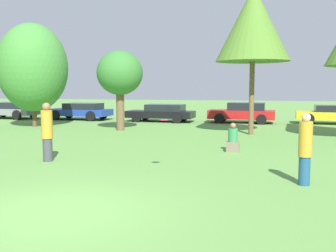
% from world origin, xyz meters
% --- Properties ---
extents(ground_plane, '(120.00, 120.00, 0.00)m').
position_xyz_m(ground_plane, '(0.00, 0.00, 0.00)').
color(ground_plane, '#5B8E42').
extents(person_thrower, '(0.36, 0.36, 1.87)m').
position_xyz_m(person_thrower, '(-2.80, 4.46, 0.95)').
color(person_thrower, '#3F3F47').
rests_on(person_thrower, ground).
extents(person_catcher, '(0.32, 0.32, 1.75)m').
position_xyz_m(person_catcher, '(4.83, 3.16, 0.89)').
color(person_catcher, navy).
rests_on(person_catcher, ground).
extents(frisbee, '(0.25, 0.25, 0.06)m').
position_xyz_m(frisbee, '(1.20, 3.69, 1.47)').
color(frisbee, '#F21E72').
extents(bystander_sitting, '(0.46, 0.38, 1.06)m').
position_xyz_m(bystander_sitting, '(2.86, 7.59, 0.43)').
color(bystander_sitting, '#726651').
rests_on(bystander_sitting, ground).
extents(tree_0, '(4.05, 4.05, 6.07)m').
position_xyz_m(tree_0, '(-9.20, 13.91, 3.48)').
color(tree_0, brown).
rests_on(tree_0, ground).
extents(tree_1, '(2.48, 2.48, 4.29)m').
position_xyz_m(tree_1, '(-3.52, 13.19, 3.05)').
color(tree_1, brown).
rests_on(tree_1, ground).
extents(tree_2, '(3.61, 3.61, 7.20)m').
position_xyz_m(tree_2, '(3.44, 12.90, 5.38)').
color(tree_2, brown).
rests_on(tree_2, ground).
extents(parked_car_grey, '(4.51, 2.24, 1.21)m').
position_xyz_m(parked_car_grey, '(-14.18, 18.68, 0.66)').
color(parked_car_grey, slate).
rests_on(parked_car_grey, ground).
extents(parked_car_blue, '(4.61, 2.29, 1.19)m').
position_xyz_m(parked_car_blue, '(-8.65, 18.93, 0.65)').
color(parked_car_blue, '#1E389E').
rests_on(parked_car_blue, ground).
extents(parked_car_black, '(4.64, 2.14, 1.18)m').
position_xyz_m(parked_car_black, '(-2.55, 18.72, 0.63)').
color(parked_car_black, black).
rests_on(parked_car_black, ground).
extents(parked_car_red, '(4.36, 2.03, 1.33)m').
position_xyz_m(parked_car_red, '(2.83, 19.04, 0.69)').
color(parked_car_red, red).
rests_on(parked_car_red, ground).
extents(parked_car_yellow, '(3.91, 2.09, 1.19)m').
position_xyz_m(parked_car_yellow, '(8.20, 19.50, 0.65)').
color(parked_car_yellow, gold).
rests_on(parked_car_yellow, ground).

